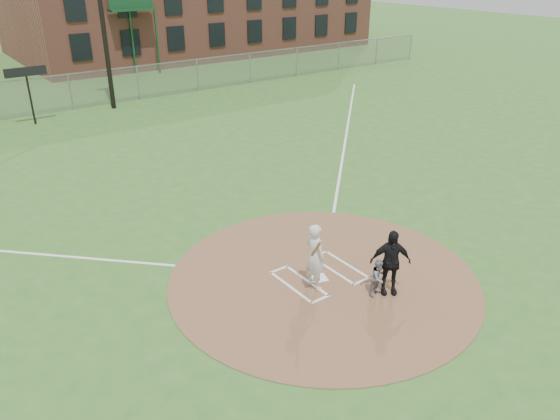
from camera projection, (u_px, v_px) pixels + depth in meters
ground at (323, 278)px, 14.87m from camera, size 140.00×140.00×0.00m
dirt_circle at (323, 278)px, 14.86m from camera, size 8.40×8.40×0.02m
home_plate at (319, 278)px, 14.81m from camera, size 0.52×0.52×0.03m
foul_line_first at (346, 138)px, 26.24m from camera, size 17.04×17.04×0.01m
catcher at (379, 277)px, 13.94m from camera, size 0.54×0.44×1.01m
umpire at (390, 262)px, 13.86m from camera, size 1.11×0.95×1.79m
batters_boxes at (320, 275)px, 14.97m from camera, size 2.08×1.88×0.01m
batter_at_plate at (315, 256)px, 14.06m from camera, size 0.66×1.04×1.84m
outfield_fence at (71, 92)px, 30.55m from camera, size 56.08×0.08×2.03m
scoreboard_sign at (27, 78)px, 27.32m from camera, size 2.00×0.10×2.93m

